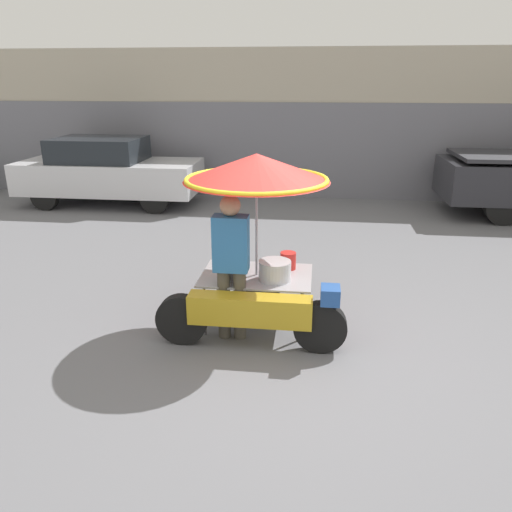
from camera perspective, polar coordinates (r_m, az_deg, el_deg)
ground_plane at (r=5.57m, az=4.11°, el=-10.61°), size 36.00×36.00×0.00m
shopfront_building at (r=13.39m, az=6.33°, el=14.93°), size 28.00×2.06×3.50m
vendor_motorcycle_cart at (r=5.51m, az=0.05°, el=6.00°), size 2.09×1.63×2.03m
vendor_person at (r=5.43m, az=-2.85°, el=-0.52°), size 0.38×0.22×1.66m
parked_car at (r=12.24m, az=-16.59°, el=9.30°), size 4.12×1.68×1.54m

